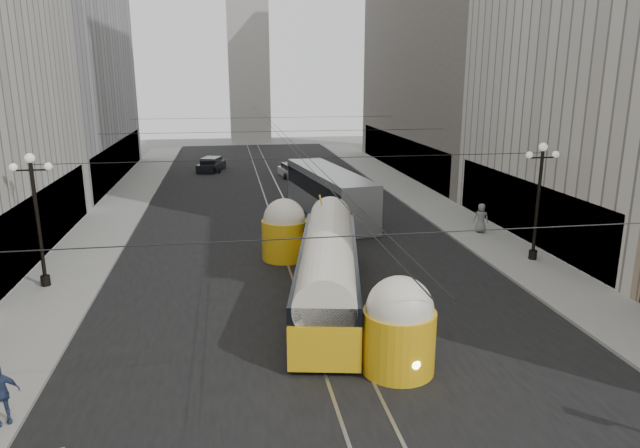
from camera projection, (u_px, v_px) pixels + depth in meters
name	position (u px, v px, depth m)	size (l,w,h in m)	color
road	(279.00, 210.00, 43.24)	(20.00, 85.00, 0.02)	black
sidewalk_left	(123.00, 205.00, 44.68)	(4.00, 72.00, 0.15)	gray
sidewalk_right	(416.00, 195.00, 48.44)	(4.00, 72.00, 0.15)	gray
rail_left	(269.00, 211.00, 43.12)	(0.12, 85.00, 0.04)	gray
rail_right	(289.00, 210.00, 43.35)	(0.12, 85.00, 0.04)	gray
building_left_far	(39.00, 25.00, 51.28)	(12.60, 28.60, 28.60)	#999999
building_right_far	(461.00, 10.00, 57.04)	(12.60, 32.60, 32.60)	#514C47
distant_tower	(248.00, 40.00, 84.80)	(6.00, 6.00, 31.36)	#B2AFA8
lamppost_left_mid	(37.00, 213.00, 26.47)	(1.86, 0.44, 6.37)	black
lamppost_right_mid	(539.00, 195.00, 30.42)	(1.86, 0.44, 6.37)	black
catenary	(281.00, 134.00, 40.80)	(25.00, 72.00, 0.23)	black
streetcar	(328.00, 266.00, 25.41)	(5.09, 15.60, 3.47)	gold
city_bus	(329.00, 191.00, 41.17)	(4.60, 13.43, 3.33)	#989A9C
sedan_white_far	(291.00, 171.00, 57.38)	(2.41, 4.49, 1.35)	silver
sedan_dark_far	(211.00, 165.00, 60.96)	(3.12, 4.93, 1.45)	black
pedestrian_sidewalk_right	(481.00, 218.00, 36.44)	(0.92, 0.56, 1.88)	slate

